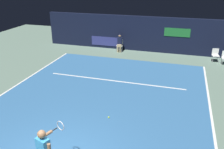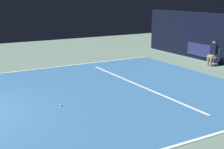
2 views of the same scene
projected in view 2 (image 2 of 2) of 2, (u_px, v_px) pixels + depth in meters
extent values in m
plane|color=slate|center=(94.00, 93.00, 11.72)|extent=(29.02, 29.02, 0.00)
cube|color=#336699|center=(94.00, 93.00, 11.71)|extent=(9.72, 11.50, 0.01)
cube|color=white|center=(182.00, 144.00, 7.66)|extent=(0.10, 11.50, 0.01)
cube|color=white|center=(51.00, 68.00, 15.77)|extent=(0.10, 11.50, 0.01)
cube|color=white|center=(139.00, 85.00, 12.68)|extent=(7.58, 0.10, 0.01)
cube|color=navy|center=(202.00, 50.00, 17.53)|extent=(2.20, 0.04, 0.70)
cube|color=white|center=(213.00, 57.00, 16.14)|extent=(0.48, 0.44, 0.04)
cube|color=white|center=(216.00, 52.00, 16.20)|extent=(0.42, 0.07, 0.42)
cylinder|color=#B2B2B7|center=(207.00, 61.00, 16.25)|extent=(0.03, 0.03, 0.46)
cylinder|color=#B2B2B7|center=(213.00, 62.00, 15.96)|extent=(0.03, 0.03, 0.46)
cylinder|color=#B2B2B7|center=(212.00, 60.00, 16.44)|extent=(0.03, 0.03, 0.46)
cylinder|color=#B2B2B7|center=(218.00, 61.00, 16.15)|extent=(0.03, 0.03, 0.46)
cube|color=tan|center=(212.00, 56.00, 16.09)|extent=(0.36, 0.43, 0.14)
cylinder|color=tan|center=(208.00, 62.00, 16.13)|extent=(0.11, 0.11, 0.46)
cylinder|color=tan|center=(211.00, 62.00, 15.98)|extent=(0.11, 0.11, 0.46)
cube|color=#141933|center=(214.00, 50.00, 16.08)|extent=(0.36, 0.25, 0.52)
sphere|color=tan|center=(215.00, 42.00, 15.98)|extent=(0.20, 0.20, 0.20)
cylinder|color=#141933|center=(215.00, 41.00, 15.96)|extent=(0.19, 0.19, 0.04)
sphere|color=#CCE033|center=(61.00, 105.00, 10.28)|extent=(0.07, 0.07, 0.07)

